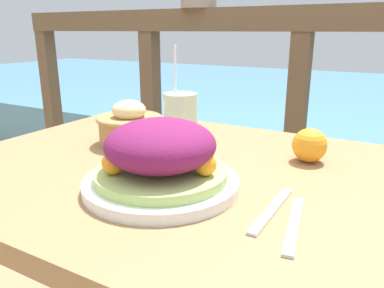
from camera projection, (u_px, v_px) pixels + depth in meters
name	position (u px, v px, depth m)	size (l,w,h in m)	color
patio_table	(202.00, 214.00, 0.81)	(1.12, 0.76, 0.73)	#997047
railing_fence	(297.00, 102.00, 1.43)	(2.80, 0.08, 1.10)	brown
sea_backdrop	(358.00, 115.00, 3.67)	(12.00, 4.00, 0.42)	teal
salad_plate	(161.00, 160.00, 0.68)	(0.29, 0.29, 0.13)	white
drink_glass	(181.00, 123.00, 0.88)	(0.08, 0.08, 0.25)	beige
bread_basket	(130.00, 125.00, 0.95)	(0.17, 0.17, 0.11)	#AD7F47
fork	(272.00, 210.00, 0.60)	(0.02, 0.18, 0.00)	silver
knife	(294.00, 224.00, 0.56)	(0.05, 0.18, 0.00)	silver
orange_near_basket	(309.00, 145.00, 0.82)	(0.08, 0.08, 0.08)	orange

